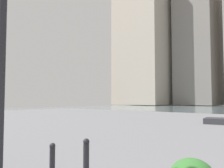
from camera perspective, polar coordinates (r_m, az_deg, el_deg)
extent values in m
cube|color=gray|center=(75.26, 19.19, 9.16)|extent=(10.81, 10.29, 35.77)
cube|color=#B2A899|center=(78.66, 8.06, 9.78)|extent=(15.44, 15.99, 39.35)
cylinder|color=#232328|center=(4.57, -24.35, 1.17)|extent=(0.14, 0.14, 4.06)
cylinder|color=#232328|center=(5.21, -6.01, -17.81)|extent=(0.12, 0.12, 0.78)
sphere|color=#232328|center=(5.12, -5.98, -13.13)|extent=(0.13, 0.13, 0.13)
cylinder|color=#232328|center=(5.77, -13.67, -17.16)|extent=(0.12, 0.12, 0.62)
sphere|color=#232328|center=(5.70, -13.61, -13.75)|extent=(0.13, 0.13, 0.13)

